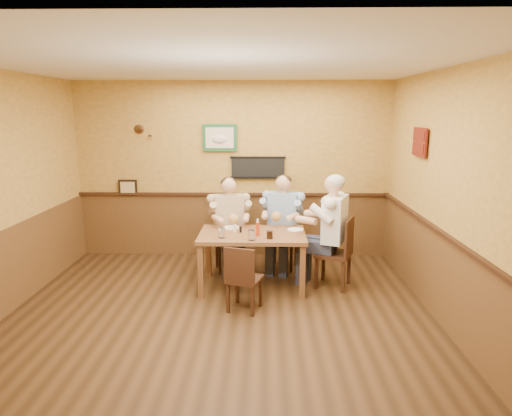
{
  "coord_description": "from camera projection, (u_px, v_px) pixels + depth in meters",
  "views": [
    {
      "loc": [
        0.53,
        -4.76,
        2.33
      ],
      "look_at": [
        0.4,
        1.02,
        1.1
      ],
      "focal_mm": 32.0,
      "sensor_mm": 36.0,
      "label": 1
    }
  ],
  "objects": [
    {
      "name": "pepper_shaker",
      "position": [
        241.0,
        229.0,
        6.06
      ],
      "size": [
        0.04,
        0.04,
        0.08
      ],
      "primitive_type": "cylinder",
      "rotation": [
        0.0,
        0.0,
        0.12
      ],
      "color": "black",
      "rests_on": "dining_table"
    },
    {
      "name": "plate_far_left",
      "position": [
        231.0,
        228.0,
        6.28
      ],
      "size": [
        0.28,
        0.28,
        0.01
      ],
      "primitive_type": "cylinder",
      "rotation": [
        0.0,
        0.0,
        -0.32
      ],
      "color": "white",
      "rests_on": "dining_table"
    },
    {
      "name": "chair_back_right",
      "position": [
        283.0,
        239.0,
        6.84
      ],
      "size": [
        0.51,
        0.51,
        0.89
      ],
      "primitive_type": null,
      "rotation": [
        0.0,
        0.0,
        -0.27
      ],
      "color": "#3B2012",
      "rests_on": "ground"
    },
    {
      "name": "salt_shaker",
      "position": [
        235.0,
        229.0,
        6.07
      ],
      "size": [
        0.05,
        0.05,
        0.1
      ],
      "primitive_type": "cylinder",
      "rotation": [
        0.0,
        0.0,
        0.27
      ],
      "color": "silver",
      "rests_on": "dining_table"
    },
    {
      "name": "chair_right_end",
      "position": [
        334.0,
        252.0,
        6.11
      ],
      "size": [
        0.58,
        0.58,
        0.96
      ],
      "primitive_type": null,
      "rotation": [
        0.0,
        0.0,
        -1.96
      ],
      "color": "#3B2012",
      "rests_on": "ground"
    },
    {
      "name": "diner_white_elder",
      "position": [
        334.0,
        237.0,
        6.06
      ],
      "size": [
        0.82,
        0.82,
        1.37
      ],
      "primitive_type": null,
      "rotation": [
        0.0,
        0.0,
        -1.96
      ],
      "color": "white",
      "rests_on": "ground"
    },
    {
      "name": "chair_near_side",
      "position": [
        244.0,
        277.0,
        5.39
      ],
      "size": [
        0.47,
        0.47,
        0.81
      ],
      "primitive_type": null,
      "rotation": [
        0.0,
        0.0,
        2.83
      ],
      "color": "#3B2012",
      "rests_on": "ground"
    },
    {
      "name": "plate_far_right",
      "position": [
        295.0,
        230.0,
        6.18
      ],
      "size": [
        0.23,
        0.23,
        0.01
      ],
      "primitive_type": "cylinder",
      "rotation": [
        0.0,
        0.0,
        -0.06
      ],
      "color": "white",
      "rests_on": "dining_table"
    },
    {
      "name": "water_glass_left",
      "position": [
        222.0,
        233.0,
        5.79
      ],
      "size": [
        0.11,
        0.11,
        0.13
      ],
      "primitive_type": "cylinder",
      "rotation": [
        0.0,
        0.0,
        -0.38
      ],
      "color": "white",
      "rests_on": "dining_table"
    },
    {
      "name": "room",
      "position": [
        230.0,
        172.0,
        4.96
      ],
      "size": [
        5.02,
        5.03,
        2.81
      ],
      "color": "#321F0F",
      "rests_on": "ground"
    },
    {
      "name": "water_glass_mid",
      "position": [
        252.0,
        235.0,
        5.68
      ],
      "size": [
        0.12,
        0.12,
        0.13
      ],
      "primitive_type": "cylinder",
      "rotation": [
        0.0,
        0.0,
        -0.4
      ],
      "color": "white",
      "rests_on": "dining_table"
    },
    {
      "name": "cola_tumbler",
      "position": [
        270.0,
        235.0,
        5.76
      ],
      "size": [
        0.1,
        0.1,
        0.1
      ],
      "primitive_type": "cylinder",
      "rotation": [
        0.0,
        0.0,
        -0.31
      ],
      "color": "black",
      "rests_on": "dining_table"
    },
    {
      "name": "diner_blue_polo",
      "position": [
        283.0,
        227.0,
        6.8
      ],
      "size": [
        0.72,
        0.72,
        1.28
      ],
      "primitive_type": null,
      "rotation": [
        0.0,
        0.0,
        -0.27
      ],
      "color": "#8BA7D1",
      "rests_on": "ground"
    },
    {
      "name": "chair_back_left",
      "position": [
        229.0,
        242.0,
        6.74
      ],
      "size": [
        0.49,
        0.49,
        0.88
      ],
      "primitive_type": null,
      "rotation": [
        0.0,
        0.0,
        0.23
      ],
      "color": "#3B2012",
      "rests_on": "ground"
    },
    {
      "name": "hot_sauce_bottle",
      "position": [
        258.0,
        228.0,
        5.88
      ],
      "size": [
        0.05,
        0.05,
        0.2
      ],
      "primitive_type": "cylinder",
      "rotation": [
        0.0,
        0.0,
        -0.11
      ],
      "color": "#B13512",
      "rests_on": "dining_table"
    },
    {
      "name": "diner_tan_shirt",
      "position": [
        229.0,
        229.0,
        6.7
      ],
      "size": [
        0.7,
        0.7,
        1.26
      ],
      "primitive_type": null,
      "rotation": [
        0.0,
        0.0,
        0.23
      ],
      "color": "#D0B58F",
      "rests_on": "ground"
    },
    {
      "name": "dining_table",
      "position": [
        252.0,
        240.0,
        6.05
      ],
      "size": [
        1.4,
        0.9,
        0.75
      ],
      "color": "brown",
      "rests_on": "ground"
    }
  ]
}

